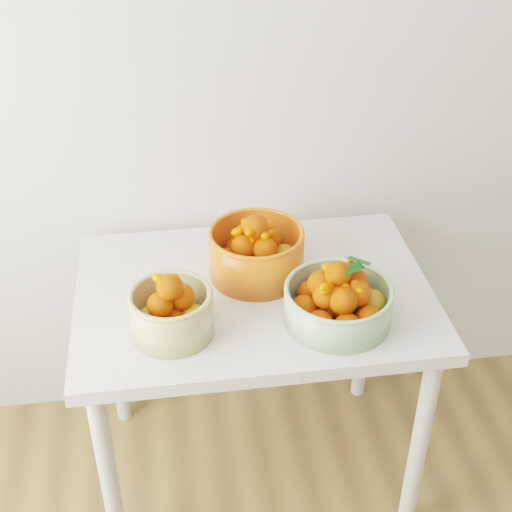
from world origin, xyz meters
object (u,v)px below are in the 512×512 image
object	(u,v)px
table	(254,316)
bowl_green	(338,301)
bowl_cream	(171,311)
bowl_orange	(256,252)

from	to	relation	value
table	bowl_green	size ratio (longest dim) A/B	2.66
table	bowl_green	world-z (taller)	bowl_green
bowl_green	bowl_cream	bearing A→B (deg)	178.73
table	bowl_orange	world-z (taller)	bowl_orange
bowl_cream	bowl_green	xyz separation A→B (m)	(0.44, -0.01, -0.01)
bowl_cream	bowl_green	size ratio (longest dim) A/B	0.77
table	bowl_cream	world-z (taller)	bowl_cream
bowl_orange	table	bearing A→B (deg)	-103.47
bowl_cream	bowl_green	distance (m)	0.44
table	bowl_orange	bearing A→B (deg)	76.53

